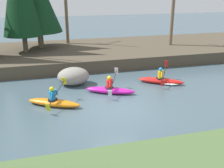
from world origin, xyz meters
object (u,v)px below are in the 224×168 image
object	(u,v)px
kayaker_middle	(111,89)
boulder_midstream	(73,76)
kayaker_trailing	(54,102)
kayaker_lead	(163,81)

from	to	relation	value
kayaker_middle	boulder_midstream	bearing A→B (deg)	158.84
kayaker_middle	kayaker_trailing	size ratio (longest dim) A/B	1.01
kayaker_middle	kayaker_trailing	world-z (taller)	same
kayaker_lead	kayaker_trailing	bearing A→B (deg)	-135.88
kayaker_lead	kayaker_trailing	distance (m)	6.70
kayaker_middle	kayaker_lead	bearing A→B (deg)	36.86
kayaker_lead	boulder_midstream	xyz separation A→B (m)	(-5.22, 1.22, 0.33)
kayaker_trailing	kayaker_middle	bearing A→B (deg)	45.08
kayaker_lead	boulder_midstream	distance (m)	5.37
kayaker_trailing	boulder_midstream	size ratio (longest dim) A/B	1.42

